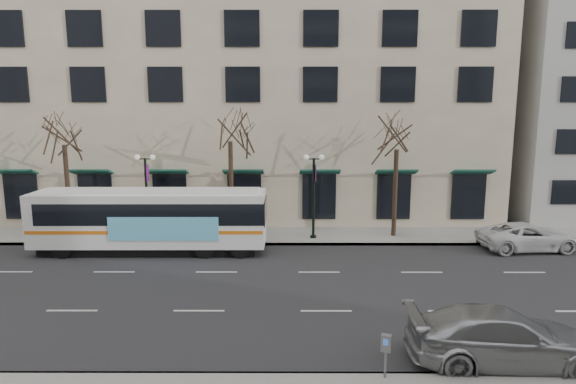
{
  "coord_description": "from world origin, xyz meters",
  "views": [
    {
      "loc": [
        3.56,
        -20.12,
        7.76
      ],
      "look_at": [
        3.49,
        2.1,
        4.0
      ],
      "focal_mm": 30.0,
      "sensor_mm": 36.0,
      "label": 1
    }
  ],
  "objects_px": {
    "city_bus": "(152,218)",
    "tree_far_mid": "(230,125)",
    "silver_car": "(503,337)",
    "tree_far_right": "(397,133)",
    "pay_station": "(386,347)",
    "white_pickup": "(528,237)",
    "tree_far_left": "(63,129)",
    "lamp_post_right": "(314,192)",
    "lamp_post_left": "(147,192)"
  },
  "relations": [
    {
      "from": "tree_far_left",
      "to": "tree_far_mid",
      "type": "relative_size",
      "value": 0.98
    },
    {
      "from": "tree_far_left",
      "to": "pay_station",
      "type": "xyz_separation_m",
      "value": [
        16.32,
        -16.1,
        -5.6
      ]
    },
    {
      "from": "city_bus",
      "to": "pay_station",
      "type": "relative_size",
      "value": 9.75
    },
    {
      "from": "city_bus",
      "to": "silver_car",
      "type": "height_order",
      "value": "city_bus"
    },
    {
      "from": "tree_far_left",
      "to": "tree_far_right",
      "type": "relative_size",
      "value": 1.03
    },
    {
      "from": "tree_far_left",
      "to": "city_bus",
      "type": "xyz_separation_m",
      "value": [
        5.95,
        -3.0,
        -4.81
      ]
    },
    {
      "from": "lamp_post_left",
      "to": "silver_car",
      "type": "distance_m",
      "value": 21.02
    },
    {
      "from": "tree_far_left",
      "to": "pay_station",
      "type": "height_order",
      "value": "tree_far_left"
    },
    {
      "from": "lamp_post_left",
      "to": "city_bus",
      "type": "xyz_separation_m",
      "value": [
        0.94,
        -2.4,
        -1.06
      ]
    },
    {
      "from": "tree_far_left",
      "to": "white_pickup",
      "type": "bearing_deg",
      "value": -5.5
    },
    {
      "from": "tree_far_left",
      "to": "city_bus",
      "type": "height_order",
      "value": "tree_far_left"
    },
    {
      "from": "tree_far_left",
      "to": "tree_far_mid",
      "type": "height_order",
      "value": "tree_far_mid"
    },
    {
      "from": "lamp_post_right",
      "to": "lamp_post_left",
      "type": "bearing_deg",
      "value": 180.0
    },
    {
      "from": "lamp_post_right",
      "to": "pay_station",
      "type": "bearing_deg",
      "value": -85.15
    },
    {
      "from": "tree_far_right",
      "to": "pay_station",
      "type": "height_order",
      "value": "tree_far_right"
    },
    {
      "from": "city_bus",
      "to": "pay_station",
      "type": "xyz_separation_m",
      "value": [
        10.37,
        -13.1,
        -0.79
      ]
    },
    {
      "from": "silver_car",
      "to": "pay_station",
      "type": "distance_m",
      "value": 4.01
    },
    {
      "from": "white_pickup",
      "to": "tree_far_mid",
      "type": "bearing_deg",
      "value": 76.92
    },
    {
      "from": "tree_far_right",
      "to": "white_pickup",
      "type": "height_order",
      "value": "tree_far_right"
    },
    {
      "from": "tree_far_mid",
      "to": "lamp_post_right",
      "type": "bearing_deg",
      "value": -6.83
    },
    {
      "from": "lamp_post_left",
      "to": "pay_station",
      "type": "xyz_separation_m",
      "value": [
        11.32,
        -15.5,
        -1.85
      ]
    },
    {
      "from": "city_bus",
      "to": "tree_far_left",
      "type": "bearing_deg",
      "value": 152.9
    },
    {
      "from": "tree_far_right",
      "to": "pay_station",
      "type": "relative_size",
      "value": 6.16
    },
    {
      "from": "pay_station",
      "to": "silver_car",
      "type": "bearing_deg",
      "value": 35.35
    },
    {
      "from": "tree_far_mid",
      "to": "city_bus",
      "type": "bearing_deg",
      "value": -143.43
    },
    {
      "from": "lamp_post_right",
      "to": "silver_car",
      "type": "xyz_separation_m",
      "value": [
        5.17,
        -14.4,
        -2.09
      ]
    },
    {
      "from": "tree_far_left",
      "to": "white_pickup",
      "type": "relative_size",
      "value": 1.53
    },
    {
      "from": "tree_far_mid",
      "to": "white_pickup",
      "type": "distance_m",
      "value": 18.28
    },
    {
      "from": "city_bus",
      "to": "tree_far_mid",
      "type": "bearing_deg",
      "value": 36.25
    },
    {
      "from": "tree_far_mid",
      "to": "silver_car",
      "type": "relative_size",
      "value": 1.45
    },
    {
      "from": "silver_car",
      "to": "tree_far_mid",
      "type": "bearing_deg",
      "value": 35.81
    },
    {
      "from": "lamp_post_left",
      "to": "tree_far_mid",
      "type": "bearing_deg",
      "value": 6.85
    },
    {
      "from": "tree_far_right",
      "to": "white_pickup",
      "type": "distance_m",
      "value": 9.39
    },
    {
      "from": "tree_far_left",
      "to": "lamp_post_left",
      "type": "height_order",
      "value": "tree_far_left"
    },
    {
      "from": "city_bus",
      "to": "silver_car",
      "type": "relative_size",
      "value": 2.16
    },
    {
      "from": "tree_far_right",
      "to": "white_pickup",
      "type": "bearing_deg",
      "value": -20.32
    },
    {
      "from": "tree_far_right",
      "to": "silver_car",
      "type": "relative_size",
      "value": 1.37
    },
    {
      "from": "tree_far_mid",
      "to": "tree_far_left",
      "type": "bearing_deg",
      "value": -180.0
    },
    {
      "from": "city_bus",
      "to": "pay_station",
      "type": "distance_m",
      "value": 16.73
    },
    {
      "from": "tree_far_mid",
      "to": "silver_car",
      "type": "height_order",
      "value": "tree_far_mid"
    },
    {
      "from": "lamp_post_right",
      "to": "silver_car",
      "type": "height_order",
      "value": "lamp_post_right"
    },
    {
      "from": "tree_far_mid",
      "to": "white_pickup",
      "type": "bearing_deg",
      "value": -8.69
    },
    {
      "from": "tree_far_mid",
      "to": "pay_station",
      "type": "bearing_deg",
      "value": -68.56
    },
    {
      "from": "lamp_post_left",
      "to": "pay_station",
      "type": "relative_size",
      "value": 3.98
    },
    {
      "from": "tree_far_right",
      "to": "lamp_post_left",
      "type": "distance_m",
      "value": 15.4
    },
    {
      "from": "tree_far_mid",
      "to": "lamp_post_right",
      "type": "height_order",
      "value": "tree_far_mid"
    },
    {
      "from": "city_bus",
      "to": "white_pickup",
      "type": "bearing_deg",
      "value": 0.77
    },
    {
      "from": "tree_far_left",
      "to": "tree_far_right",
      "type": "distance_m",
      "value": 20.0
    },
    {
      "from": "tree_far_left",
      "to": "tree_far_mid",
      "type": "distance_m",
      "value": 10.0
    },
    {
      "from": "lamp_post_right",
      "to": "tree_far_left",
      "type": "bearing_deg",
      "value": 177.71
    }
  ]
}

